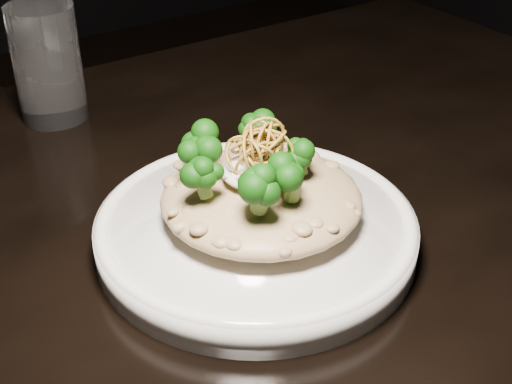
# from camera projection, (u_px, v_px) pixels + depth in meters

# --- Properties ---
(table) EXTENTS (1.10, 0.80, 0.75)m
(table) POSITION_uv_depth(u_px,v_px,m) (269.00, 263.00, 0.73)
(table) COLOR black
(table) RESTS_ON ground
(plate) EXTENTS (0.27, 0.27, 0.03)m
(plate) POSITION_uv_depth(u_px,v_px,m) (256.00, 232.00, 0.61)
(plate) COLOR silver
(plate) RESTS_ON table
(risotto) EXTENTS (0.17, 0.17, 0.04)m
(risotto) POSITION_uv_depth(u_px,v_px,m) (261.00, 198.00, 0.60)
(risotto) COLOR brown
(risotto) RESTS_ON plate
(broccoli) EXTENTS (0.12, 0.12, 0.04)m
(broccoli) POSITION_uv_depth(u_px,v_px,m) (252.00, 158.00, 0.58)
(broccoli) COLOR black
(broccoli) RESTS_ON risotto
(cheese) EXTENTS (0.06, 0.06, 0.02)m
(cheese) POSITION_uv_depth(u_px,v_px,m) (255.00, 172.00, 0.58)
(cheese) COLOR silver
(cheese) RESTS_ON risotto
(shallots) EXTENTS (0.05, 0.05, 0.04)m
(shallots) POSITION_uv_depth(u_px,v_px,m) (259.00, 141.00, 0.57)
(shallots) COLOR brown
(shallots) RESTS_ON cheese
(drinking_glass) EXTENTS (0.08, 0.08, 0.13)m
(drinking_glass) POSITION_uv_depth(u_px,v_px,m) (47.00, 64.00, 0.80)
(drinking_glass) COLOR white
(drinking_glass) RESTS_ON table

